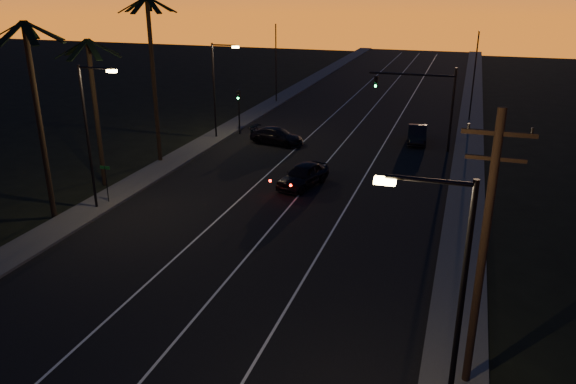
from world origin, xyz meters
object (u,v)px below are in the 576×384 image
(utility_pole, at_px, (483,249))
(signal_mast, at_px, (424,94))
(cross_car, at_px, (277,136))
(right_car, at_px, (417,134))
(lead_car, at_px, (303,175))

(utility_pole, relative_size, signal_mast, 1.41)
(signal_mast, relative_size, cross_car, 1.36)
(cross_car, bearing_deg, signal_mast, 10.43)
(signal_mast, distance_m, right_car, 4.54)
(right_car, bearing_deg, cross_car, -159.87)
(signal_mast, distance_m, cross_car, 13.02)
(signal_mast, height_order, right_car, signal_mast)
(utility_pole, xyz_separation_m, right_car, (-4.92, 32.05, -4.55))
(cross_car, bearing_deg, right_car, 20.13)
(lead_car, bearing_deg, cross_car, 118.40)
(lead_car, bearing_deg, right_car, 65.34)
(lead_car, distance_m, cross_car, 11.08)
(utility_pole, xyz_separation_m, lead_car, (-11.36, 18.00, -4.49))
(utility_pole, height_order, right_car, utility_pole)
(lead_car, bearing_deg, utility_pole, -57.74)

